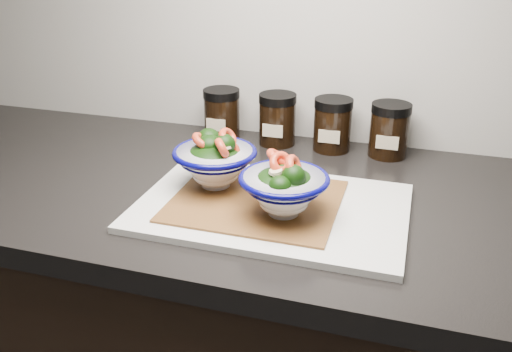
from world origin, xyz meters
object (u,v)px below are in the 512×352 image
(spice_jar_c, at_px, (333,124))
(bowl_left, at_px, (215,160))
(spice_jar_b, at_px, (277,119))
(spice_jar_a, at_px, (222,114))
(spice_jar_d, at_px, (389,130))
(bowl_right, at_px, (284,188))
(cutting_board, at_px, (272,207))

(spice_jar_c, bearing_deg, bowl_left, -120.82)
(spice_jar_b, distance_m, spice_jar_c, 0.12)
(spice_jar_a, xyz_separation_m, spice_jar_b, (0.13, 0.00, 0.00))
(spice_jar_c, relative_size, spice_jar_d, 1.00)
(bowl_right, xyz_separation_m, spice_jar_b, (-0.10, 0.34, -0.00))
(bowl_left, xyz_separation_m, spice_jar_c, (0.16, 0.27, -0.01))
(cutting_board, distance_m, spice_jar_c, 0.32)
(bowl_left, xyz_separation_m, bowl_right, (0.14, -0.07, -0.00))
(cutting_board, relative_size, spice_jar_b, 3.98)
(spice_jar_a, distance_m, spice_jar_d, 0.37)
(bowl_left, bearing_deg, cutting_board, -17.96)
(spice_jar_a, bearing_deg, spice_jar_c, 0.00)
(cutting_board, height_order, spice_jar_a, spice_jar_a)
(spice_jar_d, bearing_deg, bowl_left, -135.88)
(spice_jar_b, bearing_deg, spice_jar_d, 0.00)
(bowl_right, distance_m, spice_jar_a, 0.41)
(bowl_left, bearing_deg, spice_jar_a, 108.02)
(cutting_board, bearing_deg, spice_jar_d, 61.82)
(bowl_right, distance_m, spice_jar_d, 0.37)
(bowl_left, height_order, bowl_right, same)
(cutting_board, xyz_separation_m, spice_jar_a, (-0.20, 0.31, 0.05))
(cutting_board, bearing_deg, spice_jar_b, 103.47)
(spice_jar_a, height_order, spice_jar_b, same)
(bowl_left, relative_size, spice_jar_c, 1.33)
(cutting_board, bearing_deg, bowl_left, 162.04)
(spice_jar_b, bearing_deg, bowl_right, -73.27)
(bowl_left, xyz_separation_m, spice_jar_d, (0.28, 0.27, -0.01))
(bowl_left, relative_size, spice_jar_d, 1.33)
(cutting_board, relative_size, spice_jar_a, 3.98)
(spice_jar_c, bearing_deg, spice_jar_d, 0.00)
(bowl_right, height_order, spice_jar_a, bowl_right)
(bowl_right, bearing_deg, cutting_board, 132.28)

